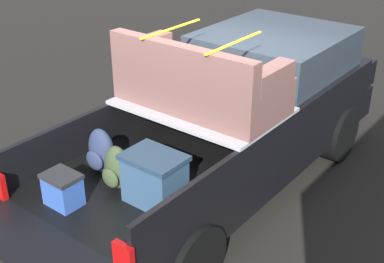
% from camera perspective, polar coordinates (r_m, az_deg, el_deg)
% --- Properties ---
extents(ground_plane, '(40.00, 40.00, 0.00)m').
position_cam_1_polar(ground_plane, '(6.98, 3.06, -6.30)').
color(ground_plane, black).
extents(pickup_truck, '(6.05, 2.06, 2.23)m').
position_cam_1_polar(pickup_truck, '(6.77, 5.04, 1.95)').
color(pickup_truck, black).
rests_on(pickup_truck, ground_plane).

